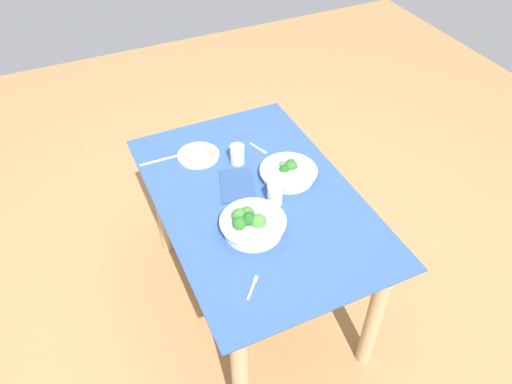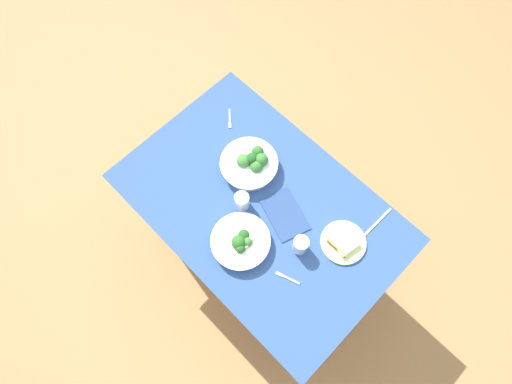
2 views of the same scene
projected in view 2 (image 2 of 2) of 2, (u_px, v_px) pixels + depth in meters
ground_plane at (260, 248)px, 2.57m from camera, size 6.00×6.00×0.00m
dining_table at (261, 216)px, 2.02m from camera, size 1.24×0.81×0.72m
broccoli_bowl_far at (250, 164)px, 1.94m from camera, size 0.26×0.26×0.10m
broccoli_bowl_near at (241, 242)px, 1.81m from camera, size 0.25×0.25×0.08m
bread_side_plate at (343, 242)px, 1.83m from camera, size 0.20×0.20×0.04m
water_glass_center at (300, 245)px, 1.79m from camera, size 0.07×0.07×0.09m
water_glass_side at (242, 201)px, 1.86m from camera, size 0.06×0.06×0.09m
fork_by_far_bowl at (230, 119)px, 2.07m from camera, size 0.09×0.08×0.00m
fork_by_near_bowl at (287, 278)px, 1.78m from camera, size 0.11×0.05×0.00m
table_knife_left at (376, 223)px, 1.87m from camera, size 0.01×0.19×0.00m
napkin_folded_upper at (285, 214)px, 1.89m from camera, size 0.25×0.21×0.01m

